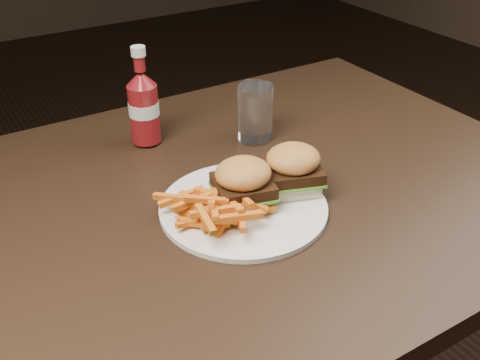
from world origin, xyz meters
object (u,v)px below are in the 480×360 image
plate (243,207)px  dining_table (212,206)px  ketchup_bottle (144,114)px  tumbler (255,112)px

plate → dining_table: bearing=109.4°
ketchup_bottle → plate: bearing=-82.5°
dining_table → ketchup_bottle: size_ratio=10.82×
dining_table → ketchup_bottle: ketchup_bottle is taller
ketchup_bottle → tumbler: 0.21m
dining_table → ketchup_bottle: (-0.02, 0.23, 0.08)m
dining_table → tumbler: (0.17, 0.13, 0.08)m
plate → ketchup_bottle: 0.29m
dining_table → tumbler: bearing=38.2°
ketchup_bottle → tumbler: ketchup_bottle is taller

